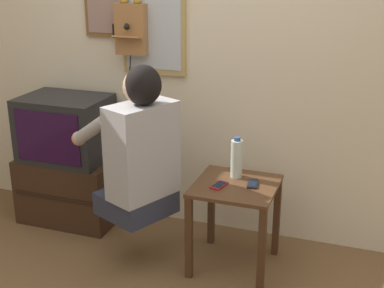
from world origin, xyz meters
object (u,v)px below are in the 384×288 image
at_px(person, 139,149).
at_px(cell_phone_spare, 253,184).
at_px(television, 65,128).
at_px(wall_phone_antique, 132,28).
at_px(water_bottle, 237,158).
at_px(cell_phone_held, 219,185).
at_px(framed_picture, 108,7).
at_px(wall_mirror, 154,17).

bearing_deg(person, cell_phone_spare, -48.64).
bearing_deg(television, wall_phone_antique, 23.58).
height_order(cell_phone_spare, water_bottle, water_bottle).
xyz_separation_m(person, water_bottle, (0.51, 0.28, -0.09)).
distance_m(wall_phone_antique, cell_phone_spare, 1.31).
distance_m(wall_phone_antique, cell_phone_held, 1.21).
xyz_separation_m(person, cell_phone_spare, (0.64, 0.20, -0.21)).
xyz_separation_m(television, framed_picture, (0.25, 0.24, 0.81)).
bearing_deg(wall_mirror, cell_phone_held, -39.57).
bearing_deg(water_bottle, cell_phone_held, -108.63).
bearing_deg(water_bottle, wall_phone_antique, 159.80).
distance_m(person, television, 0.84).
height_order(person, cell_phone_spare, person).
relative_size(person, cell_phone_spare, 7.06).
bearing_deg(cell_phone_spare, person, -171.51).
bearing_deg(framed_picture, cell_phone_held, -28.39).
bearing_deg(cell_phone_spare, water_bottle, 137.12).
height_order(person, water_bottle, person).
height_order(wall_phone_antique, cell_phone_spare, wall_phone_antique).
relative_size(wall_phone_antique, cell_phone_spare, 5.74).
xyz_separation_m(person, wall_mirror, (-0.16, 0.62, 0.69)).
height_order(person, cell_phone_held, person).
distance_m(television, framed_picture, 0.88).
distance_m(wall_mirror, cell_phone_spare, 1.27).
xyz_separation_m(wall_phone_antique, framed_picture, (-0.19, 0.04, 0.13)).
xyz_separation_m(television, cell_phone_spare, (1.39, -0.19, -0.14)).
height_order(television, framed_picture, framed_picture).
distance_m(framed_picture, water_bottle, 1.35).
relative_size(cell_phone_held, cell_phone_spare, 1.02).
bearing_deg(cell_phone_held, water_bottle, 84.15).
distance_m(framed_picture, wall_mirror, 0.34).
bearing_deg(person, framed_picture, 62.70).
distance_m(television, wall_phone_antique, 0.84).
height_order(cell_phone_held, cell_phone_spare, same).
distance_m(person, wall_mirror, 0.94).
xyz_separation_m(person, wall_phone_antique, (-0.30, 0.58, 0.61)).
height_order(wall_mirror, cell_phone_held, wall_mirror).
bearing_deg(cell_phone_held, cell_phone_spare, 37.83).
xyz_separation_m(wall_phone_antique, cell_phone_spare, (0.94, -0.38, -0.82)).
relative_size(person, television, 1.58).
xyz_separation_m(person, framed_picture, (-0.50, 0.62, 0.74)).
relative_size(television, water_bottle, 2.30).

